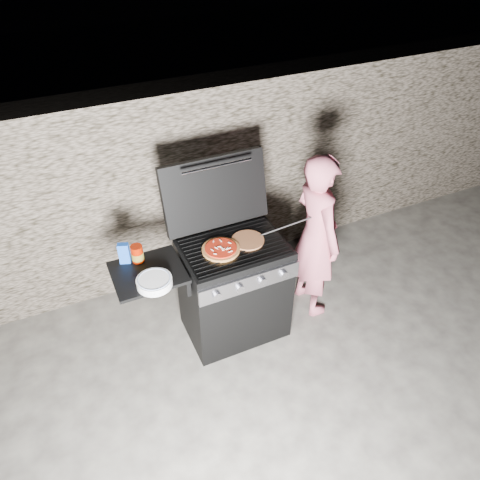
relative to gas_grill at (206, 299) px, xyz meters
name	(u,v)px	position (x,y,z in m)	size (l,w,h in m)	color
ground	(235,327)	(0.25, 0.00, -0.46)	(50.00, 50.00, 0.00)	#3A3632
stone_wall	(187,182)	(0.25, 1.05, 0.44)	(8.00, 0.35, 1.80)	gray
gas_grill	(206,299)	(0.00, 0.00, 0.00)	(1.34, 0.79, 0.91)	black
pizza_topped	(221,249)	(0.14, -0.01, 0.47)	(0.28, 0.28, 0.03)	tan
pizza_plain	(248,240)	(0.37, 0.01, 0.46)	(0.25, 0.25, 0.01)	#DE8F56
sauce_jar	(137,253)	(-0.45, 0.14, 0.51)	(0.09, 0.09, 0.13)	#891300
blue_carton	(124,253)	(-0.54, 0.16, 0.53)	(0.08, 0.04, 0.17)	#1447B1
plate_stack	(154,282)	(-0.41, -0.16, 0.48)	(0.24, 0.24, 0.06)	white
person	(316,236)	(1.00, 0.01, 0.30)	(0.55, 0.36, 1.51)	#D06477
tongs	(285,227)	(0.69, 0.00, 0.50)	(0.01, 0.01, 0.45)	#252424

